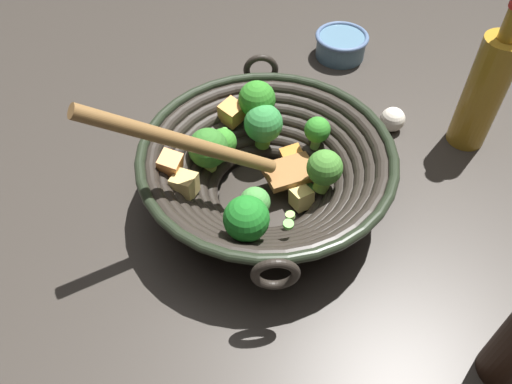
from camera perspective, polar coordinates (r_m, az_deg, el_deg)
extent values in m
plane|color=#332D28|center=(0.73, 1.11, -0.78)|extent=(4.00, 4.00, 0.00)
cylinder|color=black|center=(0.72, 1.12, -0.53)|extent=(0.13, 0.13, 0.01)
torus|color=black|center=(0.71, 1.14, 0.26)|extent=(0.18, 0.18, 0.02)
torus|color=black|center=(0.70, 1.15, 0.81)|extent=(0.20, 0.20, 0.02)
torus|color=black|center=(0.70, 1.16, 1.36)|extent=(0.23, 0.23, 0.02)
torus|color=black|center=(0.69, 1.18, 1.93)|extent=(0.25, 0.25, 0.02)
torus|color=black|center=(0.68, 1.19, 2.51)|extent=(0.28, 0.28, 0.02)
torus|color=black|center=(0.67, 1.20, 3.11)|extent=(0.30, 0.30, 0.02)
torus|color=black|center=(0.67, 1.22, 3.72)|extent=(0.32, 0.32, 0.02)
torus|color=black|center=(0.66, 1.23, 4.34)|extent=(0.34, 0.34, 0.01)
torus|color=black|center=(0.80, 0.56, 13.58)|extent=(0.04, 0.05, 0.05)
torus|color=black|center=(0.55, 2.20, -9.25)|extent=(0.04, 0.05, 0.05)
cylinder|color=olive|center=(0.75, 0.11, 8.60)|extent=(0.03, 0.03, 0.02)
sphere|color=#2E7E23|center=(0.73, 0.11, 10.39)|extent=(0.05, 0.05, 0.05)
cylinder|color=#66A13E|center=(0.74, -3.67, 4.24)|extent=(0.02, 0.02, 0.02)
sphere|color=#358127|center=(0.72, -3.76, 5.60)|extent=(0.04, 0.04, 0.04)
cylinder|color=#78B03E|center=(0.67, -0.13, -2.65)|extent=(0.02, 0.02, 0.02)
sphere|color=#489341|center=(0.65, -0.13, -1.16)|extent=(0.04, 0.04, 0.04)
cylinder|color=#59A237|center=(0.74, 0.81, 5.84)|extent=(0.03, 0.03, 0.02)
sphere|color=#32843E|center=(0.72, 0.84, 7.74)|extent=(0.06, 0.06, 0.06)
cylinder|color=#5F9445|center=(0.60, -1.05, -4.67)|extent=(0.02, 0.02, 0.01)
sphere|color=#1C7221|center=(0.58, -1.09, -3.01)|extent=(0.05, 0.05, 0.05)
cylinder|color=#86B747|center=(0.69, 7.48, 0.97)|extent=(0.02, 0.03, 0.03)
sphere|color=#448330|center=(0.67, 7.74, 2.74)|extent=(0.05, 0.05, 0.05)
cylinder|color=#8BAD46|center=(0.72, -5.23, 3.01)|extent=(0.03, 0.02, 0.03)
sphere|color=#317027|center=(0.70, -5.42, 4.95)|extent=(0.06, 0.06, 0.06)
cylinder|color=#76AB57|center=(0.73, 6.78, 5.52)|extent=(0.01, 0.02, 0.02)
sphere|color=#308327|center=(0.72, 6.96, 6.95)|extent=(0.04, 0.04, 0.04)
cube|color=orange|center=(0.74, 4.18, 3.72)|extent=(0.04, 0.04, 0.04)
cube|color=#D4BA66|center=(0.69, 5.13, -0.66)|extent=(0.03, 0.03, 0.03)
cube|color=tan|center=(0.66, -8.06, 0.75)|extent=(0.04, 0.04, 0.03)
cube|color=#D4883F|center=(0.74, -2.76, 8.92)|extent=(0.04, 0.04, 0.04)
cube|color=#E58947|center=(0.66, -9.66, 3.09)|extent=(0.04, 0.04, 0.03)
cylinder|color=#6BC651|center=(0.59, 3.67, -3.66)|extent=(0.02, 0.02, 0.01)
cylinder|color=#6BC651|center=(0.73, -3.94, 6.67)|extent=(0.02, 0.02, 0.01)
cylinder|color=#99D166|center=(0.64, 3.88, -2.66)|extent=(0.02, 0.02, 0.01)
cylinder|color=#99D166|center=(0.58, -1.04, -3.79)|extent=(0.01, 0.01, 0.01)
cylinder|color=#56B247|center=(0.71, 5.99, 0.43)|extent=(0.02, 0.02, 0.01)
cube|color=brown|center=(0.70, 3.85, 2.30)|extent=(0.07, 0.08, 0.01)
cylinder|color=brown|center=(0.60, -7.85, 5.50)|extent=(0.09, 0.22, 0.18)
cylinder|color=#AD7F23|center=(0.82, 24.23, 10.06)|extent=(0.06, 0.06, 0.18)
cylinder|color=slate|center=(0.99, 9.52, 15.87)|extent=(0.09, 0.09, 0.04)
torus|color=slate|center=(0.98, 9.68, 16.86)|extent=(0.10, 0.10, 0.01)
cylinder|color=#99D166|center=(0.98, 9.48, 15.56)|extent=(0.01, 0.01, 0.01)
cylinder|color=#99D166|center=(1.00, 9.79, 16.38)|extent=(0.02, 0.02, 0.01)
cylinder|color=#99D166|center=(0.98, 8.17, 15.88)|extent=(0.02, 0.02, 0.00)
sphere|color=silver|center=(0.85, 15.13, 7.90)|extent=(0.04, 0.04, 0.04)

